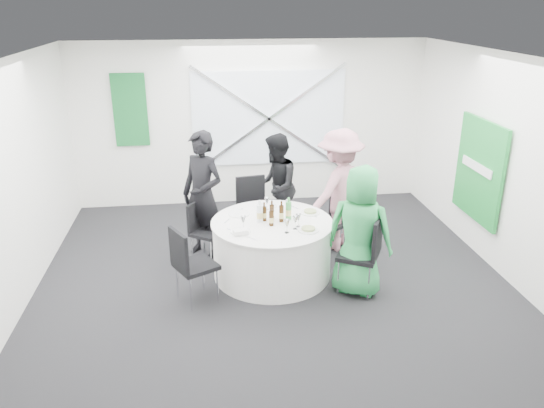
{
  "coord_description": "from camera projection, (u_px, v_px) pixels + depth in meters",
  "views": [
    {
      "loc": [
        -0.8,
        -5.96,
        3.41
      ],
      "look_at": [
        0.0,
        0.2,
        1.0
      ],
      "focal_mm": 35.0,
      "sensor_mm": 36.0,
      "label": 1
    }
  ],
  "objects": [
    {
      "name": "floor",
      "position": [
        274.0,
        282.0,
        6.84
      ],
      "size": [
        6.0,
        6.0,
        0.0
      ],
      "primitive_type": "plane",
      "color": "black",
      "rests_on": "ground"
    },
    {
      "name": "ceiling",
      "position": [
        274.0,
        58.0,
        5.83
      ],
      "size": [
        6.0,
        6.0,
        0.0
      ],
      "primitive_type": "plane",
      "rotation": [
        3.14,
        0.0,
        0.0
      ],
      "color": "white",
      "rests_on": "wall_back"
    },
    {
      "name": "wall_back",
      "position": [
        251.0,
        124.0,
        9.11
      ],
      "size": [
        6.0,
        0.0,
        6.0
      ],
      "primitive_type": "plane",
      "rotation": [
        1.57,
        0.0,
        0.0
      ],
      "color": "white",
      "rests_on": "floor"
    },
    {
      "name": "wall_front",
      "position": [
        333.0,
        319.0,
        3.56
      ],
      "size": [
        6.0,
        0.0,
        6.0
      ],
      "primitive_type": "plane",
      "rotation": [
        -1.57,
        0.0,
        0.0
      ],
      "color": "white",
      "rests_on": "floor"
    },
    {
      "name": "wall_left",
      "position": [
        11.0,
        190.0,
        5.98
      ],
      "size": [
        0.0,
        6.0,
        6.0
      ],
      "primitive_type": "plane",
      "rotation": [
        1.57,
        0.0,
        1.57
      ],
      "color": "white",
      "rests_on": "floor"
    },
    {
      "name": "wall_right",
      "position": [
        509.0,
        169.0,
        6.7
      ],
      "size": [
        0.0,
        6.0,
        6.0
      ],
      "primitive_type": "plane",
      "rotation": [
        1.57,
        0.0,
        -1.57
      ],
      "color": "white",
      "rests_on": "floor"
    },
    {
      "name": "window_panel",
      "position": [
        269.0,
        118.0,
        9.07
      ],
      "size": [
        2.6,
        0.03,
        1.6
      ],
      "primitive_type": "cube",
      "color": "silver",
      "rests_on": "wall_back"
    },
    {
      "name": "window_brace_a",
      "position": [
        269.0,
        119.0,
        9.04
      ],
      "size": [
        2.63,
        0.05,
        1.84
      ],
      "primitive_type": "cube",
      "rotation": [
        0.0,
        0.97,
        0.0
      ],
      "color": "silver",
      "rests_on": "window_panel"
    },
    {
      "name": "window_brace_b",
      "position": [
        269.0,
        119.0,
        9.04
      ],
      "size": [
        2.63,
        0.05,
        1.84
      ],
      "primitive_type": "cube",
      "rotation": [
        0.0,
        -0.97,
        0.0
      ],
      "color": "silver",
      "rests_on": "window_panel"
    },
    {
      "name": "green_banner",
      "position": [
        130.0,
        110.0,
        8.72
      ],
      "size": [
        0.55,
        0.04,
        1.2
      ],
      "primitive_type": "cube",
      "color": "#13612F",
      "rests_on": "wall_back"
    },
    {
      "name": "green_sign",
      "position": [
        479.0,
        170.0,
        7.32
      ],
      "size": [
        0.05,
        1.2,
        1.4
      ],
      "primitive_type": "cube",
      "color": "#1A8F34",
      "rests_on": "wall_right"
    },
    {
      "name": "banquet_table",
      "position": [
        272.0,
        248.0,
        6.89
      ],
      "size": [
        1.56,
        1.56,
        0.76
      ],
      "color": "white",
      "rests_on": "floor"
    },
    {
      "name": "chair_back",
      "position": [
        253.0,
        205.0,
        7.74
      ],
      "size": [
        0.52,
        0.53,
        1.0
      ],
      "rotation": [
        0.0,
        0.0,
        0.15
      ],
      "color": "black",
      "rests_on": "floor"
    },
    {
      "name": "chair_back_left",
      "position": [
        202.0,
        227.0,
        7.3
      ],
      "size": [
        0.52,
        0.52,
        0.82
      ],
      "rotation": [
        0.0,
        0.0,
        0.98
      ],
      "color": "black",
      "rests_on": "floor"
    },
    {
      "name": "chair_back_right",
      "position": [
        334.0,
        218.0,
        7.57
      ],
      "size": [
        0.53,
        0.52,
        0.83
      ],
      "rotation": [
        0.0,
        0.0,
        -0.98
      ],
      "color": "black",
      "rests_on": "floor"
    },
    {
      "name": "chair_front_right",
      "position": [
        366.0,
        249.0,
        6.39
      ],
      "size": [
        0.63,
        0.62,
        1.01
      ],
      "rotation": [
        0.0,
        0.0,
        4.21
      ],
      "color": "black",
      "rests_on": "floor"
    },
    {
      "name": "chair_front_left",
      "position": [
        189.0,
        260.0,
        6.17
      ],
      "size": [
        0.6,
        0.59,
        0.96
      ],
      "rotation": [
        0.0,
        0.0,
        2.07
      ],
      "color": "black",
      "rests_on": "floor"
    },
    {
      "name": "person_man_back_left",
      "position": [
        203.0,
        195.0,
        7.28
      ],
      "size": [
        0.77,
        0.75,
        1.79
      ],
      "primitive_type": "imported",
      "rotation": [
        0.0,
        0.0,
        -0.7
      ],
      "color": "black",
      "rests_on": "floor"
    },
    {
      "name": "person_man_back",
      "position": [
        276.0,
        187.0,
        7.88
      ],
      "size": [
        0.55,
        0.84,
        1.6
      ],
      "primitive_type": "imported",
      "rotation": [
        0.0,
        0.0,
        -1.75
      ],
      "color": "black",
      "rests_on": "floor"
    },
    {
      "name": "person_woman_pink",
      "position": [
        339.0,
        190.0,
        7.5
      ],
      "size": [
        1.24,
        1.08,
        1.76
      ],
      "primitive_type": "imported",
      "rotation": [
        0.0,
        0.0,
        -2.54
      ],
      "color": "#C6808F",
      "rests_on": "floor"
    },
    {
      "name": "person_woman_green",
      "position": [
        360.0,
        231.0,
        6.33
      ],
      "size": [
        0.95,
        0.84,
        1.63
      ],
      "primitive_type": "imported",
      "rotation": [
        0.0,
        0.0,
        2.62
      ],
      "color": "green",
      "rests_on": "floor"
    },
    {
      "name": "plate_back",
      "position": [
        267.0,
        206.0,
        7.24
      ],
      "size": [
        0.26,
        0.26,
        0.01
      ],
      "color": "white",
      "rests_on": "banquet_table"
    },
    {
      "name": "plate_back_left",
      "position": [
        239.0,
        214.0,
        6.98
      ],
      "size": [
        0.28,
        0.28,
        0.01
      ],
      "color": "white",
      "rests_on": "banquet_table"
    },
    {
      "name": "plate_back_right",
      "position": [
        310.0,
        212.0,
        7.01
      ],
      "size": [
        0.25,
        0.25,
        0.04
      ],
      "color": "white",
      "rests_on": "banquet_table"
    },
    {
      "name": "plate_front_right",
      "position": [
        308.0,
        229.0,
        6.49
      ],
      "size": [
        0.26,
        0.26,
        0.04
      ],
      "color": "white",
      "rests_on": "banquet_table"
    },
    {
      "name": "plate_front_left",
      "position": [
        240.0,
        231.0,
        6.45
      ],
      "size": [
        0.25,
        0.25,
        0.01
      ],
      "color": "white",
      "rests_on": "banquet_table"
    },
    {
      "name": "napkin",
      "position": [
        240.0,
        232.0,
        6.37
      ],
      "size": [
        0.19,
        0.15,
        0.05
      ],
      "primitive_type": "cube",
      "rotation": [
        0.0,
        0.0,
        0.21
      ],
      "color": "white",
      "rests_on": "plate_front_left"
    },
    {
      "name": "beer_bottle_a",
      "position": [
        264.0,
        214.0,
        6.75
      ],
      "size": [
        0.06,
        0.06,
        0.25
      ],
      "color": "#3B220A",
      "rests_on": "banquet_table"
    },
    {
      "name": "beer_bottle_b",
      "position": [
        272.0,
        212.0,
        6.8
      ],
      "size": [
        0.06,
        0.06,
        0.25
      ],
      "color": "#3B220A",
      "rests_on": "banquet_table"
    },
    {
      "name": "beer_bottle_c",
      "position": [
        281.0,
        214.0,
        6.71
      ],
      "size": [
        0.06,
        0.06,
        0.28
      ],
      "color": "#3B220A",
      "rests_on": "banquet_table"
    },
    {
      "name": "beer_bottle_d",
      "position": [
        271.0,
        218.0,
        6.6
      ],
      "size": [
        0.06,
        0.06,
        0.25
      ],
      "color": "#3B220A",
      "rests_on": "banquet_table"
    },
    {
      "name": "green_water_bottle",
      "position": [
        288.0,
        211.0,
        6.79
      ],
      "size": [
        0.08,
        0.08,
        0.29
      ],
      "color": "green",
      "rests_on": "banquet_table"
    },
    {
      "name": "clear_water_bottle",
      "position": [
        260.0,
        214.0,
        6.7
      ],
      "size": [
        0.08,
        0.08,
        0.29
      ],
      "color": "white",
      "rests_on": "banquet_table"
    },
    {
      "name": "wine_glass_a",
      "position": [
        267.0,
        201.0,
        7.09
      ],
      "size": [
        0.07,
        0.07,
        0.17
      ],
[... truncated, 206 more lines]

